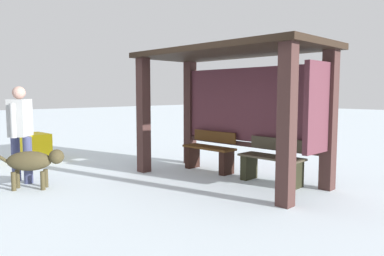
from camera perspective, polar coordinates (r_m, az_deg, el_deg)
ground_plane at (r=6.38m, az=5.33°, el=-7.95°), size 60.00×60.00×0.00m
bus_shelter at (r=6.28m, az=7.09°, el=6.35°), size 3.36×1.57×2.21m
bench_left_inside at (r=7.00m, az=2.75°, el=-3.85°), size 1.08×0.35×0.75m
bench_center_inside at (r=6.17m, az=12.28°, el=-5.38°), size 1.08×0.40×0.73m
person_walking at (r=6.66m, az=-25.06°, el=0.08°), size 0.51×0.47×1.58m
dog at (r=6.16m, az=-23.36°, el=-4.82°), size 0.70×0.84×0.61m
grit_bin at (r=8.75m, az=-23.43°, el=-2.75°), size 0.71×0.58×0.59m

